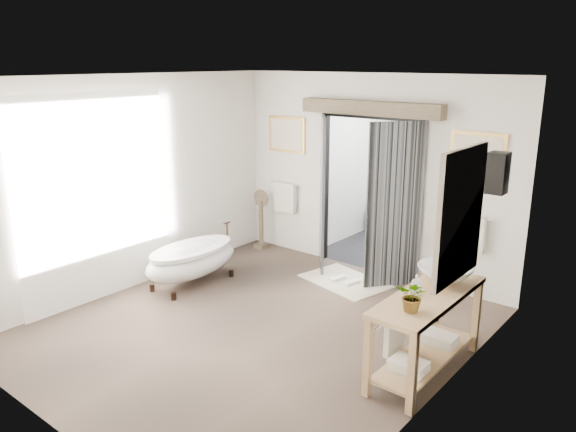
% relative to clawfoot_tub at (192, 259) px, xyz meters
% --- Properties ---
extents(ground_plane, '(5.00, 5.00, 0.00)m').
position_rel_clawfoot_tub_xyz_m(ground_plane, '(1.61, -0.44, -0.37)').
color(ground_plane, brown).
extents(room_shell, '(4.52, 5.02, 2.91)m').
position_rel_clawfoot_tub_xyz_m(room_shell, '(1.57, -0.56, 1.49)').
color(room_shell, silver).
rests_on(room_shell, ground_plane).
extents(shower_room, '(2.22, 2.01, 2.51)m').
position_rel_clawfoot_tub_xyz_m(shower_room, '(1.61, 3.55, 0.54)').
color(shower_room, black).
rests_on(shower_room, ground_plane).
extents(back_wall_dressing, '(3.82, 0.73, 2.52)m').
position_rel_clawfoot_tub_xyz_m(back_wall_dressing, '(1.61, 1.87, 1.20)').
color(back_wall_dressing, black).
rests_on(back_wall_dressing, ground_plane).
extents(clawfoot_tub, '(0.69, 1.53, 0.75)m').
position_rel_clawfoot_tub_xyz_m(clawfoot_tub, '(0.00, 0.00, 0.00)').
color(clawfoot_tub, black).
rests_on(clawfoot_tub, ground_plane).
extents(vanity, '(0.57, 1.60, 0.85)m').
position_rel_clawfoot_tub_xyz_m(vanity, '(3.56, -0.09, 0.14)').
color(vanity, tan).
rests_on(vanity, ground_plane).
extents(pedestal_mirror, '(0.30, 0.19, 1.01)m').
position_rel_clawfoot_tub_xyz_m(pedestal_mirror, '(-0.29, 1.79, 0.07)').
color(pedestal_mirror, '#6B5F49').
rests_on(pedestal_mirror, ground_plane).
extents(rug, '(1.34, 1.04, 0.01)m').
position_rel_clawfoot_tub_xyz_m(rug, '(1.63, 1.43, -0.36)').
color(rug, beige).
rests_on(rug, ground_plane).
extents(slippers, '(0.39, 0.27, 0.05)m').
position_rel_clawfoot_tub_xyz_m(slippers, '(1.66, 1.38, -0.33)').
color(slippers, white).
rests_on(slippers, rug).
extents(basin, '(0.67, 0.67, 0.20)m').
position_rel_clawfoot_tub_xyz_m(basin, '(3.59, 0.28, 0.58)').
color(basin, white).
rests_on(basin, vanity).
extents(plant, '(0.30, 0.27, 0.30)m').
position_rel_clawfoot_tub_xyz_m(plant, '(3.64, -0.53, 0.63)').
color(plant, gray).
rests_on(plant, vanity).
extents(soap_bottle_a, '(0.10, 0.10, 0.18)m').
position_rel_clawfoot_tub_xyz_m(soap_bottle_a, '(3.46, -0.11, 0.58)').
color(soap_bottle_a, gray).
rests_on(soap_bottle_a, vanity).
extents(soap_bottle_b, '(0.15, 0.15, 0.15)m').
position_rel_clawfoot_tub_xyz_m(soap_bottle_b, '(3.51, 0.49, 0.56)').
color(soap_bottle_b, gray).
rests_on(soap_bottle_b, vanity).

